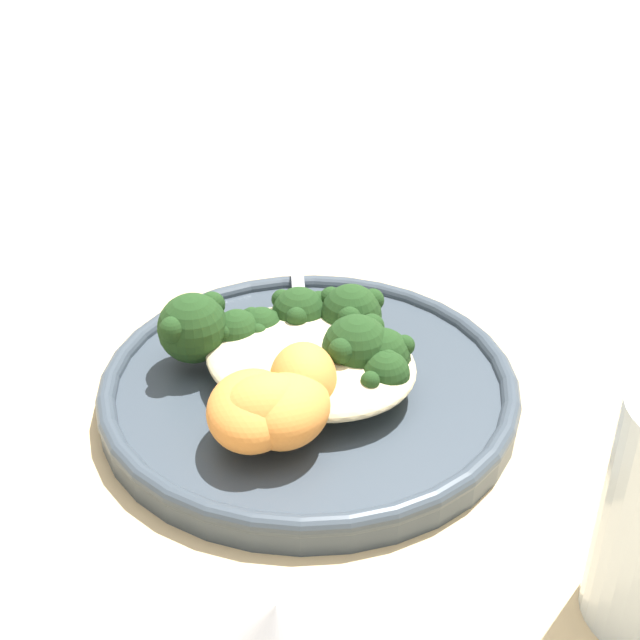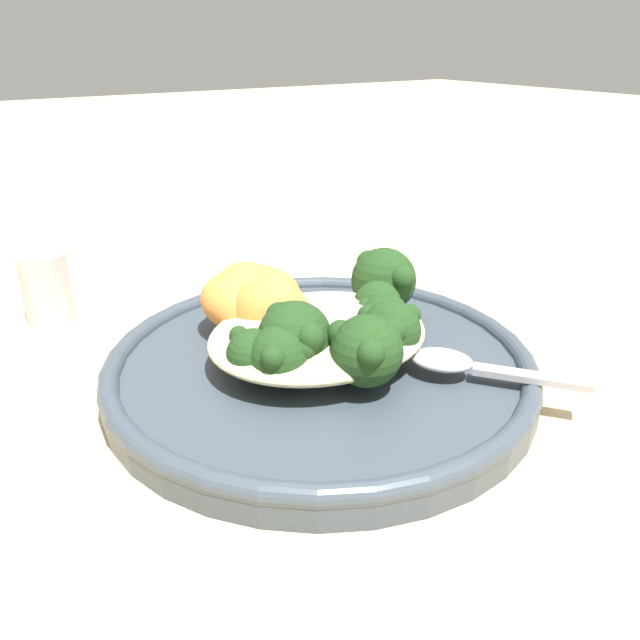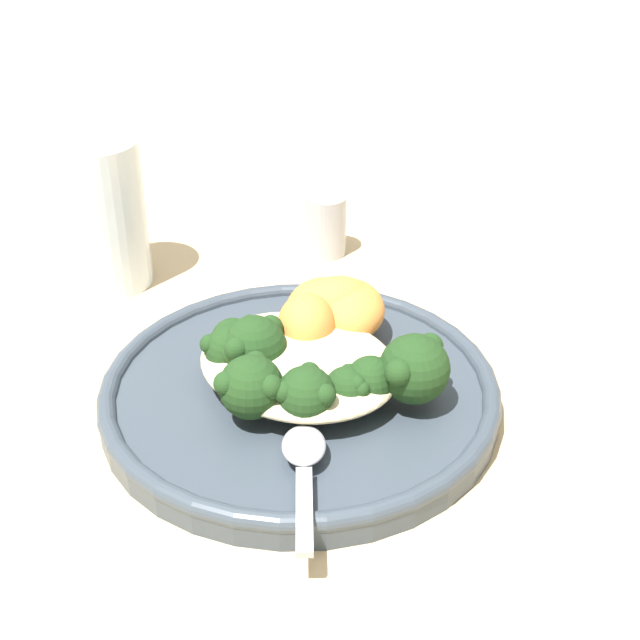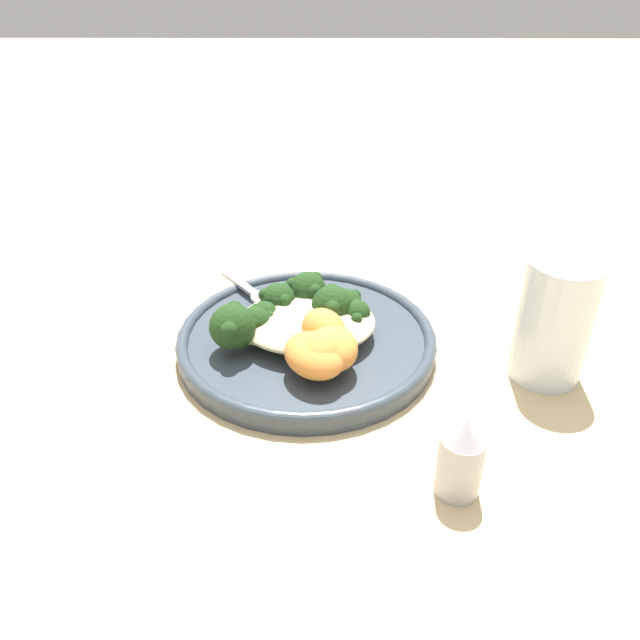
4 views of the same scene
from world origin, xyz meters
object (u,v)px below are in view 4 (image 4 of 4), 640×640
Objects in this scene: broccoli_stalk_7 at (245,329)px; sweet_potato_chunk_3 at (335,348)px; plate at (309,340)px; spoon at (260,295)px; sweet_potato_chunk_1 at (326,330)px; sweet_potato_chunk_2 at (327,352)px; quinoa_mound at (309,321)px; broccoli_stalk_2 at (333,309)px; broccoli_stalk_5 at (283,322)px; broccoli_stalk_4 at (287,306)px; broccoli_stalk_3 at (311,299)px; water_glass at (557,321)px; salt_shaker at (464,456)px; sweet_potato_chunk_0 at (317,355)px; broccoli_stalk_0 at (351,319)px; broccoli_stalk_1 at (342,313)px; broccoli_stalk_6 at (269,324)px.

sweet_potato_chunk_3 is (0.08, -0.03, -0.00)m from broccoli_stalk_7.
spoon is at bearing 130.17° from plate.
sweet_potato_chunk_2 is (0.00, -0.03, -0.00)m from sweet_potato_chunk_1.
broccoli_stalk_2 is at bearing 23.80° from quinoa_mound.
plate is 3.02× the size of broccoli_stalk_5.
quinoa_mound is 0.03m from broccoli_stalk_4.
water_glass is (0.22, -0.07, 0.02)m from broccoli_stalk_3.
salt_shaker reaches higher than sweet_potato_chunk_3.
broccoli_stalk_7 is 0.08m from sweet_potato_chunk_2.
broccoli_stalk_4 is 1.62× the size of sweet_potato_chunk_3.
broccoli_stalk_2 is 0.03m from broccoli_stalk_3.
broccoli_stalk_0 is at bearing 63.81° from sweet_potato_chunk_0.
broccoli_stalk_1 is (0.03, 0.01, 0.00)m from quinoa_mound.
broccoli_stalk_3 is 1.24× the size of broccoli_stalk_6.
broccoli_stalk_0 is 0.11m from spoon.
broccoli_stalk_3 is at bearing 93.79° from sweet_potato_chunk_0.
plate is 3.62× the size of salt_shaker.
sweet_potato_chunk_0 is at bearing -159.88° from broccoli_stalk_0.
broccoli_stalk_7 reaches higher than sweet_potato_chunk_0.
salt_shaker is at bearing -126.58° from water_glass.
broccoli_stalk_5 is 0.07m from sweet_potato_chunk_0.
quinoa_mound is at bearing -169.33° from broccoli_stalk_4.
broccoli_stalk_5 is 0.97× the size of spoon.
broccoli_stalk_2 is at bearing -162.93° from spoon.
sweet_potato_chunk_2 is at bearing -154.01° from broccoli_stalk_0.
broccoli_stalk_6 is at bearing -166.74° from plate.
sweet_potato_chunk_0 is (0.01, -0.07, 0.03)m from plate.
broccoli_stalk_7 is 1.99× the size of sweet_potato_chunk_0.
sweet_potato_chunk_0 is at bearing -172.93° from water_glass.
spoon is (-0.06, 0.13, -0.01)m from sweet_potato_chunk_0.
broccoli_stalk_4 is at bearing 136.82° from plate.
broccoli_stalk_7 reaches higher than broccoli_stalk_5.
broccoli_stalk_3 is at bearing 60.83° from broccoli_stalk_2.
broccoli_stalk_2 is at bearing 115.65° from salt_shaker.
quinoa_mound is at bearing 122.40° from salt_shaker.
broccoli_stalk_2 is 1.01× the size of broccoli_stalk_6.
broccoli_stalk_3 is 1.18× the size of spoon.
broccoli_stalk_7 is at bearing 64.92° from broccoli_stalk_5.
broccoli_stalk_4 is 1.27× the size of salt_shaker.
broccoli_stalk_6 is 0.23m from salt_shaker.
broccoli_stalk_6 reaches higher than plate.
sweet_potato_chunk_0 is at bearing 167.31° from spoon.
broccoli_stalk_3 is 1.22× the size of broccoli_stalk_5.
sweet_potato_chunk_0 is at bearing -173.84° from broccoli_stalk_2.
broccoli_stalk_4 is 0.09m from sweet_potato_chunk_0.
broccoli_stalk_1 reaches higher than quinoa_mound.
broccoli_stalk_6 is at bearing -167.51° from quinoa_mound.
spoon is at bearing 115.84° from sweet_potato_chunk_0.
quinoa_mound is 1.12× the size of water_glass.
plate is 3.81× the size of broccoli_stalk_0.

